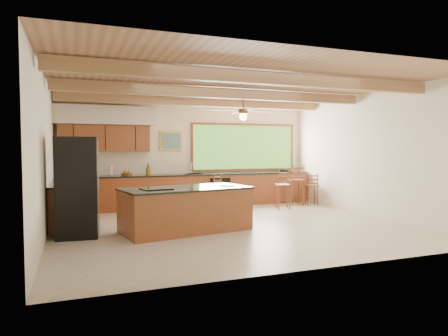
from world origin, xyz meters
name	(u,v)px	position (x,y,z in m)	size (l,w,h in m)	color
ground	(231,225)	(0.00, 0.00, 0.00)	(7.20, 7.20, 0.00)	beige
room_shell	(213,123)	(-0.17, 0.65, 2.21)	(7.27, 6.54, 3.02)	#EFE5CE
counter_run	(167,193)	(-0.82, 2.52, 0.46)	(7.12, 3.10, 1.26)	brown
island	(186,209)	(-1.04, -0.20, 0.44)	(2.66, 1.59, 0.89)	brown
refrigerator	(78,187)	(-3.05, -0.01, 0.93)	(0.79, 0.77, 1.86)	black
bar_stool_a	(214,188)	(0.46, 2.40, 0.56)	(0.45, 0.45, 0.95)	brown
bar_stool_b	(284,186)	(2.18, 1.61, 0.64)	(0.48, 0.48, 1.07)	brown
bar_stool_c	(297,181)	(2.89, 2.15, 0.70)	(0.48, 0.48, 1.18)	brown
bar_stool_d	(312,186)	(3.30, 1.97, 0.56)	(0.42, 0.42, 0.94)	brown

